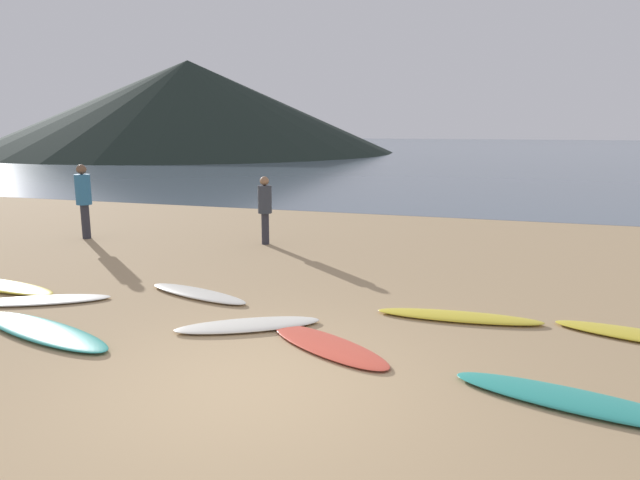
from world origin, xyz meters
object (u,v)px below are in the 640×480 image
(surfboard_7, at_px, (576,401))
(person_1, at_px, (83,195))
(surfboard_1, at_px, (40,300))
(person_0, at_px, (265,205))
(surfboard_5, at_px, (328,345))
(surfboard_3, at_px, (198,293))
(surfboard_6, at_px, (459,316))
(surfboard_0, at_px, (2,286))
(surfboard_2, at_px, (42,331))
(surfboard_4, at_px, (248,325))

(surfboard_7, xyz_separation_m, person_1, (-10.24, 5.50, 1.01))
(surfboard_1, bearing_deg, person_0, 44.74)
(surfboard_1, relative_size, surfboard_5, 1.08)
(surfboard_3, xyz_separation_m, surfboard_6, (4.07, 0.10, -0.00))
(surfboard_7, distance_m, person_1, 11.67)
(surfboard_0, relative_size, person_1, 1.33)
(surfboard_1, height_order, surfboard_7, surfboard_7)
(surfboard_2, relative_size, person_1, 1.46)
(surfboard_4, relative_size, surfboard_7, 0.82)
(surfboard_5, height_order, person_1, person_1)
(person_1, bearing_deg, surfboard_5, 122.22)
(surfboard_0, distance_m, surfboard_1, 1.28)
(surfboard_4, bearing_deg, surfboard_6, -6.01)
(surfboard_3, distance_m, surfboard_5, 2.98)
(surfboard_3, distance_m, surfboard_6, 4.07)
(surfboard_1, distance_m, surfboard_3, 2.40)
(surfboard_5, relative_size, person_1, 1.09)
(surfboard_3, relative_size, person_1, 1.12)
(surfboard_2, xyz_separation_m, surfboard_5, (3.71, 0.65, -0.01))
(person_1, bearing_deg, surfboard_0, 86.18)
(surfboard_3, height_order, person_1, person_1)
(surfboard_0, distance_m, surfboard_2, 2.72)
(surfboard_0, height_order, surfboard_7, surfboard_7)
(surfboard_6, xyz_separation_m, surfboard_7, (1.27, -2.21, 0.00))
(surfboard_1, xyz_separation_m, person_0, (1.65, 5.08, 0.89))
(person_0, bearing_deg, surfboard_0, 1.95)
(surfboard_2, height_order, surfboard_4, surfboard_2)
(surfboard_0, distance_m, surfboard_5, 6.04)
(surfboard_0, height_order, surfboard_1, surfboard_0)
(surfboard_4, bearing_deg, person_0, 80.21)
(person_1, bearing_deg, surfboard_7, 126.77)
(surfboard_5, distance_m, person_1, 9.00)
(surfboard_0, height_order, surfboard_5, surfboard_0)
(surfboard_1, distance_m, person_0, 5.41)
(surfboard_0, relative_size, surfboard_1, 1.13)
(surfboard_3, bearing_deg, surfboard_7, -5.62)
(person_0, bearing_deg, person_1, -47.89)
(surfboard_2, height_order, person_1, person_1)
(surfboard_3, bearing_deg, person_0, 113.32)
(surfboard_1, height_order, surfboard_3, surfboard_3)
(surfboard_0, height_order, surfboard_2, surfboard_2)
(person_0, height_order, person_1, person_1)
(surfboard_4, bearing_deg, person_1, 114.43)
(surfboard_0, relative_size, surfboard_6, 1.03)
(surfboard_5, bearing_deg, surfboard_3, -178.73)
(surfboard_5, xyz_separation_m, surfboard_6, (1.47, 1.55, 0.01))
(surfboard_6, bearing_deg, surfboard_5, -136.43)
(surfboard_0, distance_m, surfboard_4, 4.78)
(surfboard_4, xyz_separation_m, surfboard_6, (2.69, 1.20, -0.00))
(surfboard_6, bearing_deg, surfboard_1, -172.89)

